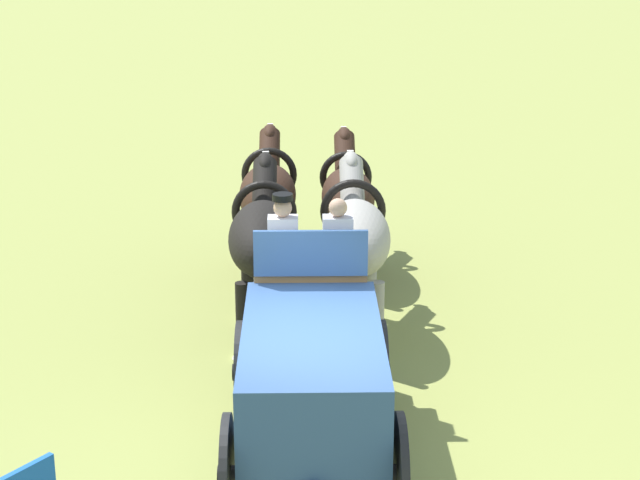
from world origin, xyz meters
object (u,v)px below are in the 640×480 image
(draft_horse_rear_off, at_px, (356,238))
(draft_horse_lead_near, at_px, (268,195))
(draft_horse_rear_near, at_px, (263,239))
(draft_horse_lead_off, at_px, (348,198))
(show_wagon, at_px, (312,366))

(draft_horse_rear_off, xyz_separation_m, draft_horse_lead_near, (2.01, 2.10, -0.09))
(draft_horse_rear_near, distance_m, draft_horse_lead_off, 2.92)
(draft_horse_rear_near, xyz_separation_m, draft_horse_rear_off, (0.44, -1.22, 0.01))
(draft_horse_rear_off, xyz_separation_m, draft_horse_lead_off, (2.46, 0.89, -0.14))
(draft_horse_lead_near, bearing_deg, show_wagon, -154.29)
(draft_horse_lead_near, xyz_separation_m, draft_horse_lead_off, (0.45, -1.22, -0.05))
(show_wagon, relative_size, draft_horse_lead_near, 1.95)
(show_wagon, xyz_separation_m, draft_horse_lead_near, (5.66, 2.72, 0.19))
(show_wagon, distance_m, draft_horse_lead_off, 6.29)
(show_wagon, relative_size, draft_horse_lead_off, 1.96)
(draft_horse_rear_off, relative_size, draft_horse_lead_off, 1.02)
(show_wagon, height_order, draft_horse_lead_off, show_wagon)
(draft_horse_rear_off, distance_m, draft_horse_lead_off, 2.62)
(draft_horse_rear_near, distance_m, draft_horse_rear_off, 1.30)
(show_wagon, distance_m, draft_horse_rear_near, 3.71)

